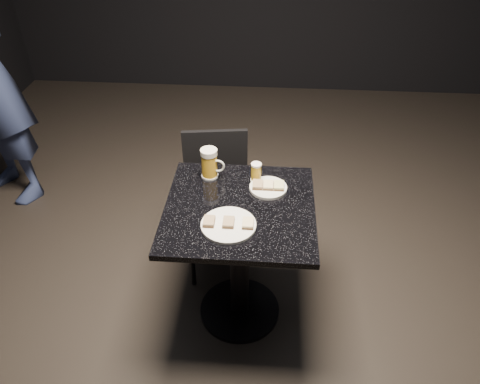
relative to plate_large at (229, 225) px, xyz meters
name	(u,v)px	position (x,y,z in m)	size (l,w,h in m)	color
floor	(240,311)	(0.04, 0.14, -0.76)	(6.00, 6.00, 0.00)	black
plate_large	(229,225)	(0.00, 0.00, 0.00)	(0.25, 0.25, 0.01)	white
plate_small	(268,188)	(0.17, 0.29, 0.00)	(0.18, 0.18, 0.01)	silver
table	(240,245)	(0.04, 0.14, -0.25)	(0.70, 0.70, 0.75)	black
beer_mug	(210,163)	(-0.13, 0.38, 0.07)	(0.12, 0.09, 0.16)	silver
beer_tumbler	(256,172)	(0.10, 0.36, 0.04)	(0.06, 0.06, 0.10)	white
chair	(217,195)	(-0.12, 0.56, -0.26)	(0.41, 0.41, 0.85)	black
canapes_on_plate_large	(228,222)	(0.00, 0.00, 0.02)	(0.22, 0.07, 0.02)	#4C3521
canapes_on_plate_small	(268,185)	(0.17, 0.29, 0.02)	(0.15, 0.07, 0.02)	#4C3521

